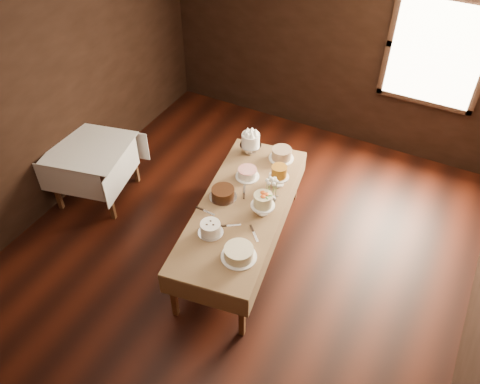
% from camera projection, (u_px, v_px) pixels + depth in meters
% --- Properties ---
extents(floor, '(5.00, 6.00, 0.01)m').
position_uv_depth(floor, '(232.00, 263.00, 5.66)').
color(floor, black).
rests_on(floor, ground).
extents(ceiling, '(5.00, 6.00, 0.01)m').
position_uv_depth(ceiling, '(228.00, 29.00, 3.78)').
color(ceiling, beige).
rests_on(ceiling, wall_back).
extents(wall_back, '(5.00, 0.02, 2.80)m').
position_uv_depth(wall_back, '(336.00, 45.00, 6.69)').
color(wall_back, black).
rests_on(wall_back, ground).
extents(wall_left, '(0.02, 6.00, 2.80)m').
position_uv_depth(wall_left, '(37.00, 104.00, 5.58)').
color(wall_left, black).
rests_on(wall_left, ground).
extents(window, '(1.10, 0.05, 1.30)m').
position_uv_depth(window, '(437.00, 54.00, 6.07)').
color(window, '#FFEABF').
rests_on(window, wall_back).
extents(display_table, '(1.24, 2.41, 0.71)m').
position_uv_depth(display_table, '(242.00, 209.00, 5.38)').
color(display_table, '#4C2813').
rests_on(display_table, ground).
extents(side_table, '(1.10, 1.10, 0.77)m').
position_uv_depth(side_table, '(91.00, 153.00, 6.08)').
color(side_table, '#4C2813').
rests_on(side_table, ground).
extents(cake_meringue, '(0.31, 0.31, 0.28)m').
position_uv_depth(cake_meringue, '(251.00, 144.00, 5.96)').
color(cake_meringue, silver).
rests_on(cake_meringue, display_table).
extents(cake_speckled, '(0.30, 0.30, 0.14)m').
position_uv_depth(cake_speckled, '(282.00, 154.00, 5.91)').
color(cake_speckled, white).
rests_on(cake_speckled, display_table).
extents(cake_lattice, '(0.31, 0.31, 0.10)m').
position_uv_depth(cake_lattice, '(247.00, 174.00, 5.67)').
color(cake_lattice, white).
rests_on(cake_lattice, display_table).
extents(cake_caramel, '(0.23, 0.23, 0.27)m').
position_uv_depth(cake_caramel, '(279.00, 177.00, 5.53)').
color(cake_caramel, white).
rests_on(cake_caramel, display_table).
extents(cake_chocolate, '(0.31, 0.31, 0.12)m').
position_uv_depth(cake_chocolate, '(223.00, 193.00, 5.41)').
color(cake_chocolate, silver).
rests_on(cake_chocolate, display_table).
extents(cake_flowers, '(0.28, 0.28, 0.27)m').
position_uv_depth(cake_flowers, '(263.00, 205.00, 5.19)').
color(cake_flowers, white).
rests_on(cake_flowers, display_table).
extents(cake_swirl, '(0.26, 0.26, 0.13)m').
position_uv_depth(cake_swirl, '(210.00, 229.00, 5.00)').
color(cake_swirl, silver).
rests_on(cake_swirl, display_table).
extents(cake_cream, '(0.38, 0.38, 0.12)m').
position_uv_depth(cake_cream, '(239.00, 253.00, 4.77)').
color(cake_cream, white).
rests_on(cake_cream, display_table).
extents(cake_server_a, '(0.21, 0.15, 0.01)m').
position_uv_depth(cake_server_a, '(234.00, 225.00, 5.12)').
color(cake_server_a, silver).
rests_on(cake_server_a, display_table).
extents(cake_server_b, '(0.18, 0.19, 0.01)m').
position_uv_depth(cake_server_b, '(255.00, 236.00, 5.01)').
color(cake_server_b, silver).
rests_on(cake_server_b, display_table).
extents(cake_server_c, '(0.13, 0.23, 0.01)m').
position_uv_depth(cake_server_c, '(244.00, 189.00, 5.54)').
color(cake_server_c, silver).
rests_on(cake_server_c, display_table).
extents(cake_server_d, '(0.22, 0.15, 0.01)m').
position_uv_depth(cake_server_d, '(272.00, 196.00, 5.45)').
color(cake_server_d, silver).
rests_on(cake_server_d, display_table).
extents(cake_server_e, '(0.24, 0.04, 0.01)m').
position_uv_depth(cake_server_e, '(209.00, 213.00, 5.26)').
color(cake_server_e, silver).
rests_on(cake_server_e, display_table).
extents(flower_vase, '(0.17, 0.17, 0.13)m').
position_uv_depth(flower_vase, '(271.00, 198.00, 5.35)').
color(flower_vase, '#2D2823').
rests_on(flower_vase, display_table).
extents(flower_bouquet, '(0.14, 0.14, 0.20)m').
position_uv_depth(flower_bouquet, '(272.00, 185.00, 5.22)').
color(flower_bouquet, white).
rests_on(flower_bouquet, flower_vase).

